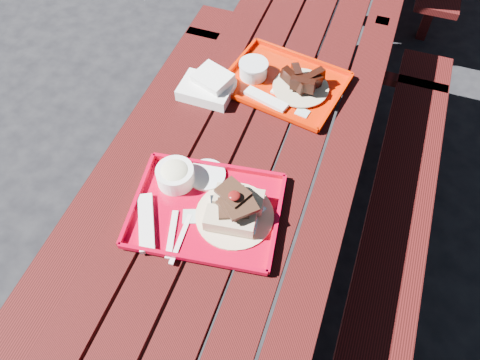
# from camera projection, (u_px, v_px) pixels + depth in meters

# --- Properties ---
(ground) EXTENTS (60.00, 60.00, 0.00)m
(ground) POSITION_uv_depth(u_px,v_px,m) (250.00, 253.00, 2.29)
(ground) COLOR black
(ground) RESTS_ON ground
(picnic_table_near) EXTENTS (1.41, 2.40, 0.75)m
(picnic_table_near) POSITION_uv_depth(u_px,v_px,m) (253.00, 189.00, 1.83)
(picnic_table_near) COLOR #400C0C
(picnic_table_near) RESTS_ON ground
(near_tray) EXTENTS (0.53, 0.44, 0.15)m
(near_tray) POSITION_uv_depth(u_px,v_px,m) (207.00, 201.00, 1.53)
(near_tray) COLOR #B1001E
(near_tray) RESTS_ON picnic_table_near
(far_tray) EXTENTS (0.51, 0.43, 0.08)m
(far_tray) POSITION_uv_depth(u_px,v_px,m) (282.00, 82.00, 1.87)
(far_tray) COLOR red
(far_tray) RESTS_ON picnic_table_near
(white_cloth) EXTENTS (0.21, 0.18, 0.08)m
(white_cloth) POSITION_uv_depth(u_px,v_px,m) (208.00, 87.00, 1.84)
(white_cloth) COLOR white
(white_cloth) RESTS_ON picnic_table_near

